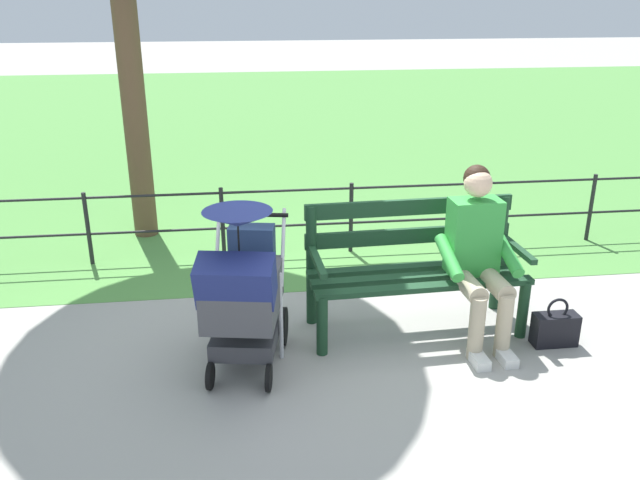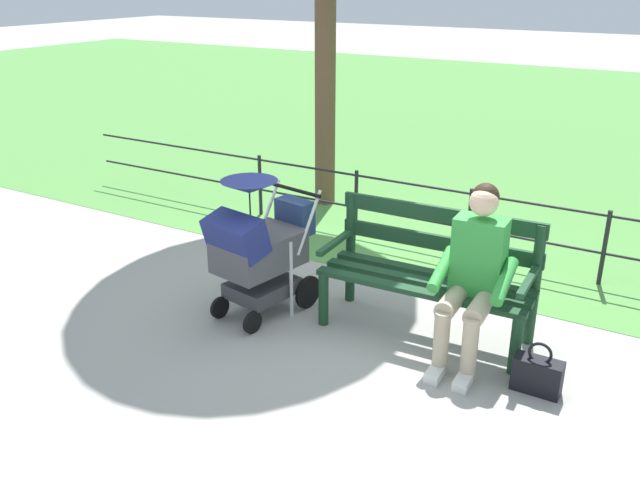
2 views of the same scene
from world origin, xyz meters
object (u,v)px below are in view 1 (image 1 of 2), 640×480
(park_bench, at_px, (414,262))
(stroller, at_px, (243,288))
(person_on_bench, at_px, (478,251))
(handbag, at_px, (555,329))

(park_bench, xyz_separation_m, stroller, (1.27, 0.45, 0.07))
(person_on_bench, xyz_separation_m, handbag, (-0.55, 0.20, -0.55))
(park_bench, distance_m, stroller, 1.35)
(park_bench, relative_size, person_on_bench, 1.27)
(handbag, bearing_deg, person_on_bench, -20.33)
(park_bench, relative_size, stroller, 1.41)
(park_bench, xyz_separation_m, handbag, (-0.95, 0.43, -0.40))
(handbag, bearing_deg, stroller, 0.49)
(person_on_bench, relative_size, stroller, 1.11)
(park_bench, bearing_deg, handbag, 155.87)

